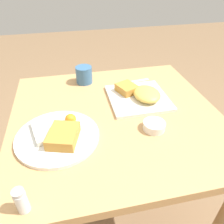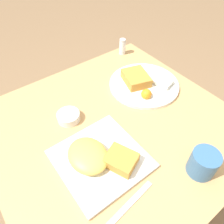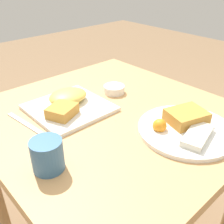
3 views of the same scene
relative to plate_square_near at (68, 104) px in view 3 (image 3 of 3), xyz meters
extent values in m
cube|color=tan|center=(-0.09, 0.13, -0.04)|extent=(0.84, 0.88, 0.04)
cylinder|color=#9F7649|center=(-0.45, -0.25, -0.41)|extent=(0.05, 0.05, 0.71)
cube|color=white|center=(0.00, 0.01, -0.01)|extent=(0.27, 0.27, 0.01)
ellipsoid|color=#E5BC51|center=(-0.02, -0.03, 0.01)|extent=(0.15, 0.12, 0.04)
cube|color=#C68938|center=(0.05, 0.05, 0.01)|extent=(0.12, 0.11, 0.04)
cylinder|color=white|center=(-0.19, 0.38, -0.01)|extent=(0.31, 0.31, 0.01)
cube|color=#C68938|center=(-0.22, 0.36, 0.01)|extent=(0.15, 0.13, 0.04)
cube|color=beige|center=(-0.17, 0.43, 0.00)|extent=(0.15, 0.09, 0.02)
sphere|color=orange|center=(-0.12, 0.32, 0.01)|extent=(0.04, 0.04, 0.04)
cylinder|color=white|center=(-0.22, 0.01, -0.01)|extent=(0.09, 0.09, 0.03)
cylinder|color=#D1B775|center=(-0.22, 0.01, 0.01)|extent=(0.07, 0.07, 0.00)
cube|color=silver|center=(0.17, -0.01, -0.02)|extent=(0.04, 0.19, 0.00)
cylinder|color=#386693|center=(0.22, 0.23, 0.02)|extent=(0.08, 0.08, 0.09)
camera|label=1|loc=(-0.82, 0.31, 0.53)|focal=35.00mm
camera|label=2|loc=(0.32, -0.19, 0.60)|focal=35.00mm
camera|label=3|loc=(0.45, 0.73, 0.45)|focal=42.00mm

